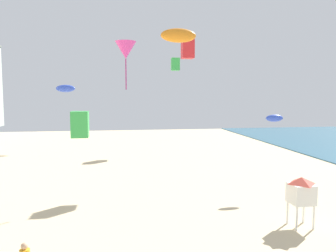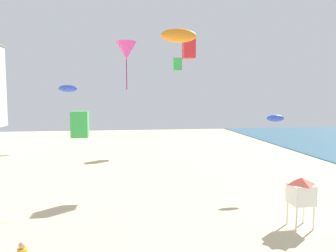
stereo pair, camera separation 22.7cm
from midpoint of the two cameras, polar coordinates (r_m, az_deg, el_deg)
lifeguard_stand at (r=18.11m, az=22.38°, el=-10.43°), size 1.10×1.10×2.55m
kite_orange_parafoil at (r=21.70m, az=2.19°, el=15.39°), size 2.29×0.64×0.89m
kite_blue_parafoil at (r=24.32m, az=18.35°, el=1.28°), size 1.28×0.35×0.50m
kite_red_box at (r=27.52m, az=3.87°, el=13.15°), size 0.96×0.96×1.51m
kite_magenta_delta at (r=23.19m, az=-6.94°, el=12.87°), size 1.43×1.43×3.26m
kite_green_box at (r=41.70m, az=1.80°, el=10.64°), size 0.98×0.98×1.54m
kite_blue_parafoil_2 at (r=44.16m, az=-16.80°, el=6.24°), size 2.37×0.66×0.92m
kite_green_box_2 at (r=18.28m, az=-14.67°, el=0.29°), size 0.89×0.89×1.40m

